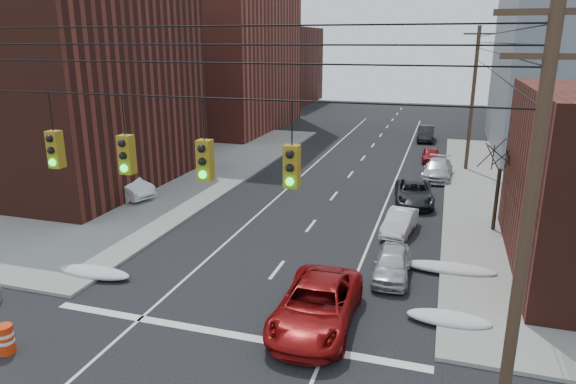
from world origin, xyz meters
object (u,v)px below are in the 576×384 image
Objects in this scene: parked_car_b at (400,222)px; parked_car_c at (414,193)px; lot_car_d at (119,154)px; parked_car_e at (431,155)px; lot_car_a at (123,185)px; lot_car_b at (182,153)px; parked_car_a at (392,264)px; lot_car_c at (82,182)px; construction_barrel at (5,339)px; parked_car_d at (438,169)px; red_pickup at (317,305)px; parked_car_f at (426,133)px.

parked_car_c is (0.35, 5.57, 0.07)m from parked_car_b.
parked_car_e is at bearing -74.39° from lot_car_d.
lot_car_a reaches higher than parked_car_e.
lot_car_a is at bearing -148.50° from lot_car_b.
parked_car_e is (0.72, 23.44, -0.03)m from parked_car_a.
lot_car_a reaches higher than lot_car_c.
parked_car_b is 18.81m from construction_barrel.
parked_car_e is at bearing -33.59° from lot_car_c.
parked_car_d is (1.60, 12.34, 0.09)m from parked_car_b.
parked_car_b is 0.87× the size of lot_car_c.
red_pickup is at bearing -135.19° from lot_car_d.
red_pickup reaches higher than lot_car_b.
parked_car_d reaches higher than construction_barrel.
parked_car_e is at bearing -86.49° from parked_car_f.
lot_car_b is at bearing -174.60° from parked_car_d.
red_pickup is 16.09m from parked_car_c.
lot_car_b is at bearing 27.18° from lot_car_a.
parked_car_b is at bearing -73.90° from lot_car_c.
lot_car_b reaches higher than lot_car_c.
lot_car_b is (-19.59, 6.09, 0.10)m from parked_car_c.
parked_car_c is 1.08× the size of parked_car_f.
red_pickup is at bearing -93.49° from parked_car_b.
lot_car_c reaches higher than parked_car_b.
parked_car_b is 0.78× the size of lot_car_a.
construction_barrel is at bearing -138.57° from lot_car_a.
lot_car_a is at bearing 143.24° from red_pickup.
red_pickup is at bearing -106.27° from lot_car_a.
parked_car_c is 1.02× the size of parked_car_d.
red_pickup reaches higher than parked_car_f.
parked_car_c is 1.08× the size of lot_car_b.
parked_car_f is at bearing -55.68° from lot_car_d.
parked_car_f reaches higher than lot_car_c.
parked_car_d is 1.06× the size of lot_car_b.
red_pickup is 22.55m from lot_car_c.
lot_car_d is (-23.91, 9.40, 0.23)m from parked_car_b.
parked_car_f is (0.00, 27.75, 0.14)m from parked_car_b.
lot_car_c reaches higher than parked_car_c.
lot_car_d reaches higher than parked_car_e.
parked_car_d reaches higher than lot_car_c.
red_pickup is 1.16× the size of parked_car_c.
parked_car_c is at bearing 88.45° from parked_car_a.
parked_car_e is at bearing 100.56° from parked_car_d.
red_pickup is 38.16m from parked_car_f.
parked_car_d is 1.05× the size of parked_car_f.
parked_car_a is 22.54m from lot_car_c.
parked_car_f is at bearing 97.26° from parked_car_b.
parked_car_d is 1.02× the size of lot_car_a.
parked_car_f is (1.97, 38.11, -0.04)m from red_pickup.
parked_car_e is 0.85× the size of lot_car_c.
red_pickup is 1.41× the size of lot_car_d.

